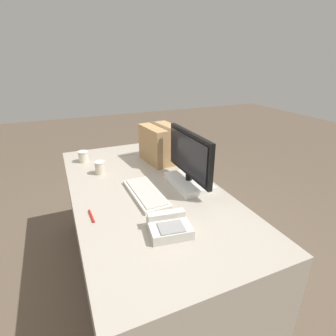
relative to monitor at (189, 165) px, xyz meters
name	(u,v)px	position (x,y,z in m)	size (l,w,h in m)	color
ground_plane	(148,275)	(-0.09, -0.28, -0.89)	(12.00, 12.00, 0.00)	brown
office_desk	(146,234)	(-0.09, -0.28, -0.52)	(1.80, 0.90, 0.75)	#A89E8E
monitor	(189,165)	(0.00, 0.00, 0.00)	(0.52, 0.22, 0.36)	white
keyboard	(146,193)	(0.02, -0.31, -0.13)	(0.43, 0.17, 0.03)	beige
desk_phone	(169,226)	(0.41, -0.32, -0.11)	(0.20, 0.22, 0.08)	beige
paper_cup_left	(83,156)	(-0.70, -0.58, -0.10)	(0.08, 0.08, 0.09)	beige
paper_cup_right	(100,168)	(-0.41, -0.50, -0.09)	(0.07, 0.07, 0.09)	beige
spoon	(123,156)	(-0.70, -0.26, -0.14)	(0.02, 0.17, 0.00)	#B2B2B7
cardboard_box	(161,144)	(-0.48, 0.00, 0.00)	(0.35, 0.28, 0.29)	tan
pen_marker	(91,216)	(0.13, -0.64, -0.14)	(0.12, 0.02, 0.01)	red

